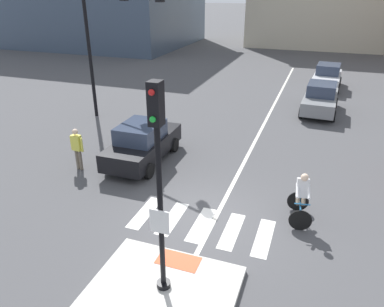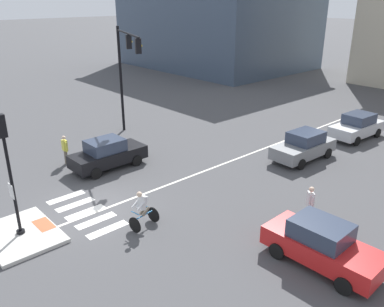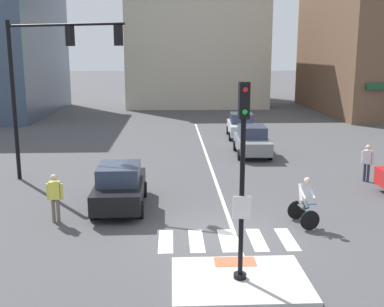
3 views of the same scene
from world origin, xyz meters
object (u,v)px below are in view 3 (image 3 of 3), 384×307
object	(u,v)px
car_grey_eastbound_far	(252,141)
cyclist	(305,200)
traffic_light_mast	(44,71)
car_silver_eastbound_distant	(241,125)
pedestrian_at_curb_left	(55,194)
pedestrian_waiting_far_side	(367,160)
car_black_westbound_near	(120,186)
signal_pole	(243,164)

from	to	relation	value
car_grey_eastbound_far	cyclist	distance (m)	11.13
traffic_light_mast	car_silver_eastbound_distant	distance (m)	15.55
pedestrian_at_curb_left	pedestrian_waiting_far_side	size ratio (longest dim) A/B	1.00
car_grey_eastbound_far	pedestrian_at_curb_left	world-z (taller)	pedestrian_at_curb_left
car_black_westbound_near	pedestrian_waiting_far_side	world-z (taller)	pedestrian_waiting_far_side
car_silver_eastbound_distant	car_black_westbound_near	bearing A→B (deg)	-114.39
car_silver_eastbound_distant	cyclist	distance (m)	16.92
cyclist	traffic_light_mast	bearing A→B (deg)	149.06
traffic_light_mast	car_silver_eastbound_distant	size ratio (longest dim) A/B	1.67
car_grey_eastbound_far	pedestrian_at_curb_left	distance (m)	13.46
signal_pole	cyclist	size ratio (longest dim) A/B	2.87
car_black_westbound_near	pedestrian_at_curb_left	size ratio (longest dim) A/B	2.46
signal_pole	car_silver_eastbound_distant	xyz separation A→B (m)	(3.11, 20.87, -2.24)
car_grey_eastbound_far	traffic_light_mast	bearing A→B (deg)	-151.83
pedestrian_at_curb_left	cyclist	bearing A→B (deg)	-4.57
car_grey_eastbound_far	signal_pole	bearing A→B (deg)	-100.72
pedestrian_at_curb_left	pedestrian_waiting_far_side	distance (m)	13.42
traffic_light_mast	pedestrian_waiting_far_side	world-z (taller)	traffic_light_mast
traffic_light_mast	car_black_westbound_near	size ratio (longest dim) A/B	1.70
traffic_light_mast	pedestrian_waiting_far_side	distance (m)	14.57
car_black_westbound_near	signal_pole	bearing A→B (deg)	-59.60
signal_pole	car_grey_eastbound_far	size ratio (longest dim) A/B	1.16
traffic_light_mast	car_grey_eastbound_far	size ratio (longest dim) A/B	1.68
car_silver_eastbound_distant	cyclist	world-z (taller)	cyclist
cyclist	pedestrian_waiting_far_side	bearing A→B (deg)	50.87
pedestrian_at_curb_left	pedestrian_waiting_far_side	bearing A→B (deg)	20.15
traffic_light_mast	signal_pole	bearing A→B (deg)	-54.32
car_silver_eastbound_distant	pedestrian_at_curb_left	bearing A→B (deg)	-118.15
traffic_light_mast	car_grey_eastbound_far	bearing A→B (deg)	28.17
car_black_westbound_near	car_silver_eastbound_distant	bearing A→B (deg)	65.61
car_silver_eastbound_distant	cyclist	bearing A→B (deg)	-91.36
traffic_light_mast	pedestrian_waiting_far_side	xyz separation A→B (m)	(14.04, -0.55, -3.89)
signal_pole	car_black_westbound_near	xyz separation A→B (m)	(-3.59, 6.11, -2.24)
cyclist	car_grey_eastbound_far	bearing A→B (deg)	89.20
car_black_westbound_near	pedestrian_waiting_far_side	xyz separation A→B (m)	(10.59, 3.13, 0.17)
pedestrian_at_curb_left	pedestrian_waiting_far_side	xyz separation A→B (m)	(12.59, 4.62, 0.00)
car_grey_eastbound_far	cyclist	xyz separation A→B (m)	(-0.15, -11.13, 0.06)
signal_pole	car_grey_eastbound_far	distance (m)	15.52
pedestrian_waiting_far_side	car_black_westbound_near	bearing A→B (deg)	-163.53
car_black_westbound_near	pedestrian_waiting_far_side	bearing A→B (deg)	16.47
pedestrian_at_curb_left	car_black_westbound_near	bearing A→B (deg)	36.64
cyclist	pedestrian_at_curb_left	distance (m)	8.32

